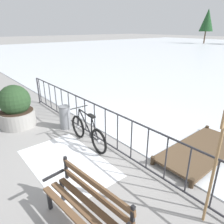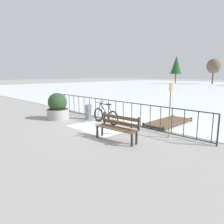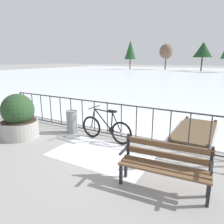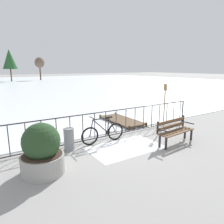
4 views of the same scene
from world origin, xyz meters
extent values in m
plane|color=gray|center=(0.00, 0.00, 0.00)|extent=(160.00, 160.00, 0.00)
cube|color=white|center=(0.05, -1.20, 0.00)|extent=(2.51, 1.51, 0.01)
cylinder|color=#2D2D33|center=(0.00, 0.00, 1.05)|extent=(9.00, 0.04, 0.04)
cylinder|color=#2D2D33|center=(0.00, 0.00, 0.08)|extent=(9.00, 0.04, 0.04)
cylinder|color=#2D2D33|center=(-4.50, 0.00, 0.53)|extent=(0.06, 0.06, 1.05)
cylinder|color=#2D2D33|center=(-4.32, 0.00, 0.57)|extent=(0.03, 0.03, 0.97)
cylinder|color=#2D2D33|center=(-3.84, 0.00, 0.57)|extent=(0.03, 0.03, 0.97)
cylinder|color=#2D2D33|center=(-3.36, 0.00, 0.57)|extent=(0.03, 0.03, 0.97)
cylinder|color=#2D2D33|center=(-2.88, 0.00, 0.57)|extent=(0.03, 0.03, 0.97)
cylinder|color=#2D2D33|center=(-2.40, 0.00, 0.57)|extent=(0.03, 0.03, 0.97)
cylinder|color=#2D2D33|center=(-1.92, 0.00, 0.57)|extent=(0.03, 0.03, 0.97)
cylinder|color=#2D2D33|center=(-1.44, 0.00, 0.57)|extent=(0.03, 0.03, 0.97)
cylinder|color=#2D2D33|center=(-0.96, 0.00, 0.57)|extent=(0.03, 0.03, 0.97)
cylinder|color=#2D2D33|center=(-0.48, 0.00, 0.57)|extent=(0.03, 0.03, 0.97)
cylinder|color=#2D2D33|center=(0.00, 0.00, 0.57)|extent=(0.03, 0.03, 0.97)
cylinder|color=#2D2D33|center=(0.48, 0.00, 0.57)|extent=(0.03, 0.03, 0.97)
cylinder|color=#2D2D33|center=(0.96, 0.00, 0.57)|extent=(0.03, 0.03, 0.97)
cylinder|color=#2D2D33|center=(1.44, 0.00, 0.57)|extent=(0.03, 0.03, 0.97)
cylinder|color=#2D2D33|center=(1.92, 0.00, 0.57)|extent=(0.03, 0.03, 0.97)
cylinder|color=#2D2D33|center=(2.40, 0.00, 0.57)|extent=(0.03, 0.03, 0.97)
cylinder|color=#2D2D33|center=(2.88, 0.00, 0.57)|extent=(0.03, 0.03, 0.97)
torus|color=black|center=(0.20, -0.37, 0.33)|extent=(0.66, 0.09, 0.66)
cylinder|color=gray|center=(0.20, -0.37, 0.33)|extent=(0.08, 0.06, 0.08)
torus|color=black|center=(-0.85, -0.33, 0.33)|extent=(0.66, 0.09, 0.66)
cylinder|color=gray|center=(-0.85, -0.33, 0.33)|extent=(0.08, 0.06, 0.08)
cylinder|color=black|center=(-0.12, -0.36, 0.62)|extent=(0.08, 0.04, 0.53)
cylinder|color=black|center=(-0.43, -0.34, 0.63)|extent=(0.61, 0.06, 0.59)
cylinder|color=black|center=(-0.41, -0.34, 0.90)|extent=(0.63, 0.06, 0.07)
cylinder|color=black|center=(0.03, -0.36, 0.34)|extent=(0.34, 0.04, 0.05)
cylinder|color=black|center=(0.05, -0.37, 0.61)|extent=(0.32, 0.04, 0.56)
cylinder|color=black|center=(-0.79, -0.33, 0.62)|extent=(0.16, 0.04, 0.59)
cube|color=black|center=(-0.10, -0.36, 0.92)|extent=(0.24, 0.11, 0.05)
cylinder|color=black|center=(-0.73, -0.33, 0.96)|extent=(0.05, 0.52, 0.03)
cylinder|color=black|center=(-0.14, -0.36, 0.35)|extent=(0.18, 0.03, 0.18)
cube|color=brown|center=(1.80, -1.72, 0.44)|extent=(1.60, 0.24, 0.04)
cube|color=brown|center=(1.81, -1.88, 0.44)|extent=(1.60, 0.24, 0.04)
cube|color=brown|center=(1.83, -2.03, 0.44)|extent=(1.60, 0.24, 0.04)
cube|color=brown|center=(1.79, -1.63, 0.58)|extent=(1.60, 0.19, 0.12)
cube|color=brown|center=(1.79, -1.63, 0.78)|extent=(1.60, 0.19, 0.12)
cube|color=black|center=(2.55, -1.56, 0.67)|extent=(0.05, 0.05, 0.45)
cube|color=black|center=(1.07, -2.07, 0.22)|extent=(0.06, 0.06, 0.44)
cube|color=black|center=(1.05, -1.81, 0.22)|extent=(0.06, 0.06, 0.44)
cube|color=black|center=(1.04, -1.69, 0.67)|extent=(0.05, 0.05, 0.45)
cube|color=black|center=(1.06, -1.94, 0.64)|extent=(0.07, 0.40, 0.04)
cylinder|color=#9E9B96|center=(-2.76, -1.41, 0.25)|extent=(1.10, 1.10, 0.50)
cylinder|color=#38281E|center=(-2.76, -1.41, 0.51)|extent=(1.01, 1.01, 0.02)
sphere|color=#264223|center=(-2.76, -1.41, 0.86)|extent=(0.96, 0.96, 0.96)
cylinder|color=gray|center=(-1.62, -0.33, 0.36)|extent=(0.34, 0.34, 0.72)
torus|color=#494A4E|center=(-1.62, -0.33, 0.72)|extent=(0.35, 0.35, 0.02)
cylinder|color=#937047|center=(2.91, -0.24, 0.85)|extent=(0.04, 0.04, 1.70)
cube|color=brown|center=(1.87, 1.56, 0.12)|extent=(1.10, 2.53, 0.06)
cylinder|color=#3C2E20|center=(1.38, 0.30, 0.10)|extent=(0.10, 0.10, 0.20)
cylinder|color=#3C2E20|center=(2.37, 0.30, 0.10)|extent=(0.10, 0.10, 0.20)
cylinder|color=#3C2E20|center=(1.38, 2.83, 0.10)|extent=(0.10, 0.10, 0.20)
cylinder|color=brown|center=(-17.83, 38.78, 1.90)|extent=(0.24, 0.24, 3.80)
cone|color=#1E4723|center=(-17.83, 38.78, 4.31)|extent=(2.56, 2.56, 4.06)
camera|label=1|loc=(3.90, -3.03, 2.95)|focal=33.60mm
camera|label=2|loc=(6.61, -6.87, 2.28)|focal=33.35mm
camera|label=3|loc=(2.68, -5.22, 2.33)|focal=33.21mm
camera|label=4|loc=(-3.94, -6.47, 2.68)|focal=32.95mm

